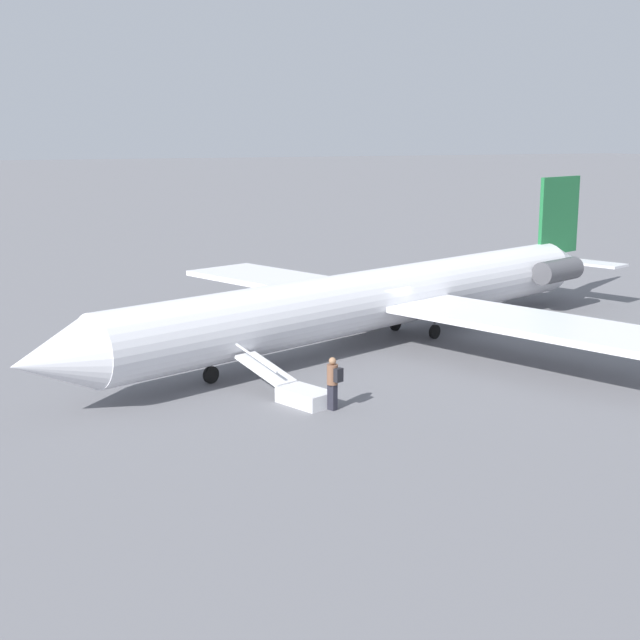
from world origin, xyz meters
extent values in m
plane|color=slate|center=(0.00, 0.00, 0.00)|extent=(600.00, 600.00, 0.00)
cylinder|color=silver|center=(0.00, 0.00, 1.94)|extent=(25.96, 10.72, 2.50)
cone|color=silver|center=(13.89, 4.61, 1.94)|extent=(3.38, 3.19, 2.45)
cone|color=silver|center=(-14.13, -4.68, 1.94)|extent=(3.85, 3.35, 2.45)
cube|color=#1E6B38|center=(-13.51, -4.48, 4.56)|extent=(3.38, 1.29, 4.00)
cube|color=silver|center=(-13.85, -4.59, 2.19)|extent=(3.62, 7.11, 0.12)
cube|color=silver|center=(-3.40, 6.06, 1.75)|extent=(7.30, 11.83, 0.25)
cube|color=silver|center=(0.89, -6.89, 1.75)|extent=(7.30, 11.83, 0.25)
cylinder|color=#4C4C51|center=(-11.43, -1.94, 2.12)|extent=(3.20, 2.01, 1.12)
cylinder|color=#4C4C51|center=(-10.33, -5.27, 2.12)|extent=(3.20, 2.01, 1.12)
cylinder|color=black|center=(8.18, 2.71, 0.31)|extent=(0.64, 0.34, 0.62)
cylinder|color=#4C4C51|center=(8.18, 2.71, 0.72)|extent=(0.11, 0.11, 0.19)
cylinder|color=black|center=(-2.87, 0.23, 0.31)|extent=(0.64, 0.34, 0.62)
cylinder|color=#4C4C51|center=(-2.87, 0.23, 0.72)|extent=(0.11, 0.11, 0.19)
cylinder|color=black|center=(-2.16, -1.90, 0.31)|extent=(0.64, 0.34, 0.62)
cylinder|color=#4C4C51|center=(-2.16, -1.90, 0.72)|extent=(0.11, 0.11, 0.19)
cube|color=silver|center=(6.23, 6.49, 0.25)|extent=(1.61, 2.05, 0.50)
cube|color=silver|center=(6.86, 4.59, 0.81)|extent=(1.56, 2.40, 0.74)
cube|color=silver|center=(7.29, 4.73, 1.31)|extent=(0.75, 2.12, 0.68)
cube|color=#23232D|center=(5.71, 7.41, 0.42)|extent=(0.28, 0.33, 0.85)
cylinder|color=brown|center=(5.71, 7.41, 1.18)|extent=(0.36, 0.36, 0.65)
sphere|color=#936B4C|center=(5.71, 7.41, 1.62)|extent=(0.24, 0.24, 0.24)
cube|color=black|center=(5.62, 7.66, 1.21)|extent=(0.32, 0.26, 0.44)
camera|label=1|loc=(18.07, 31.92, 8.67)|focal=50.00mm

